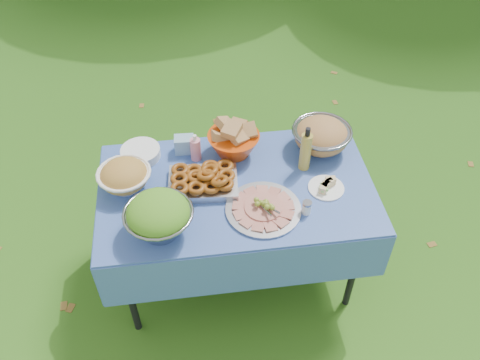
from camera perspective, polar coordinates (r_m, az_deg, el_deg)
The scene contains 14 objects.
ground at distance 3.29m, azimuth -0.33°, elevation -10.07°, with size 80.00×80.00×0.00m, color #113309.
picnic_table at distance 2.98m, azimuth -0.36°, elevation -5.86°, with size 1.46×0.86×0.76m, color #7099D7.
salad_bowl at distance 2.44m, azimuth -9.12°, elevation -4.04°, with size 0.33×0.33×0.22m, color gray, non-canonical shape.
pasta_bowl_white at distance 2.72m, azimuth -12.88°, elevation 0.45°, with size 0.28×0.28×0.16m, color white, non-canonical shape.
plate_stack at distance 2.91m, azimuth -11.10°, elevation 3.02°, with size 0.22×0.22×0.05m, color white.
wipes_box at distance 2.89m, azimuth -6.27°, elevation 3.98°, with size 0.11×0.08×0.10m, color #84AFCE.
sanitizer_bottle at distance 2.82m, azimuth -5.02°, elevation 3.69°, with size 0.06×0.06×0.17m, color pink.
bread_bowl at distance 2.84m, azimuth -0.73°, elevation 4.60°, with size 0.29×0.29×0.20m, color #C73F09, non-canonical shape.
pasta_bowl_steel at distance 2.91m, azimuth 9.14°, elevation 4.98°, with size 0.33×0.33×0.18m, color gray, non-canonical shape.
fried_tray at distance 2.68m, azimuth -4.18°, elevation -0.02°, with size 0.36×0.26×0.09m, color #BCBCC1.
charcuterie_platter at distance 2.56m, azimuth 2.66°, elevation -2.73°, with size 0.39×0.39×0.09m, color #ADAEB4.
oil_bottle at distance 2.74m, azimuth 7.40°, elevation 3.52°, with size 0.06×0.06×0.28m, color gold.
cheese_plate at distance 2.71m, azimuth 9.70°, elevation -0.56°, with size 0.19×0.19×0.05m, color white.
shaker at distance 2.57m, azimuth 7.50°, elevation -3.08°, with size 0.05×0.05×0.08m, color white.
Camera 1 is at (-0.23, -1.88, 2.69)m, focal length 38.00 mm.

